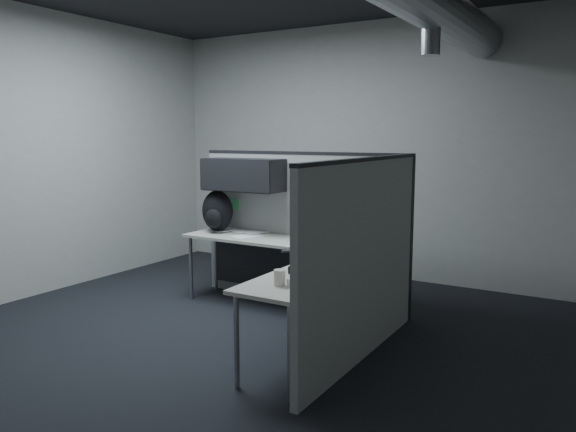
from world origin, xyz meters
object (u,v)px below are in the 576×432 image
Objects in this scene: desk at (292,259)px; monitor at (358,225)px; keyboard at (303,252)px; backpack at (217,212)px; phone at (304,267)px.

monitor is (0.61, 0.18, 0.36)m from desk.
backpack is at bearing 174.69° from keyboard.
monitor is at bearing 93.17° from phone.
keyboard is at bearing -129.60° from monitor.
backpack is (-1.41, 0.55, 0.21)m from keyboard.
desk is 5.01× the size of backpack.
phone is 2.10m from backpack.
keyboard is at bearing -40.31° from desk.
monitor reaches higher than backpack.
monitor reaches higher than desk.
backpack reaches higher than phone.
keyboard is 0.90× the size of backpack.
backpack reaches higher than desk.
phone is at bearing -53.87° from desk.
backpack is at bearing 178.85° from monitor.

